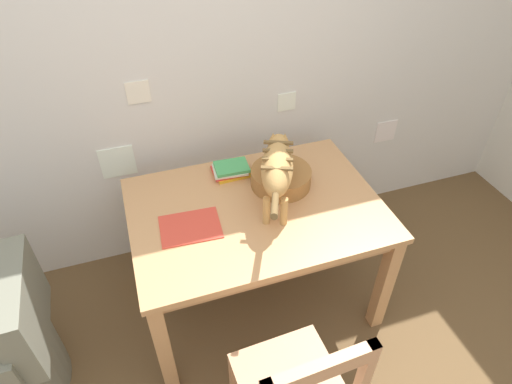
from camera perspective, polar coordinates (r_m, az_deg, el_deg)
wall_rear at (r=2.47m, az=-8.49°, el=16.13°), size 5.26×0.11×2.50m
dining_table at (r=2.30m, az=-0.00°, el=-3.56°), size 1.30×0.92×0.74m
cat at (r=2.13m, az=2.83°, el=3.38°), size 0.32×0.65×0.33m
saucer_bowl at (r=2.43m, az=2.85°, el=2.52°), size 0.18×0.18×0.04m
coffee_mug at (r=2.40m, az=2.98°, el=3.61°), size 0.12×0.08×0.08m
magazine at (r=2.15m, az=-8.67°, el=-4.58°), size 0.31×0.24×0.01m
book_stack at (r=2.44m, az=-3.35°, el=2.95°), size 0.21×0.16×0.06m
wicker_basket at (r=2.35m, az=3.31°, el=1.96°), size 0.33×0.33×0.09m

